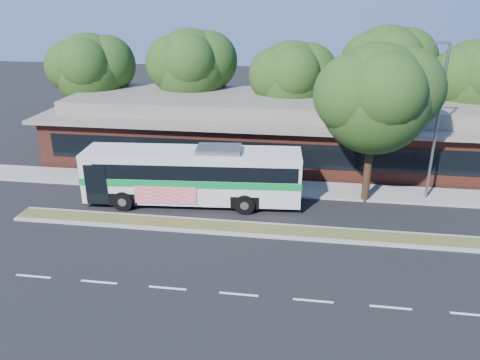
{
  "coord_description": "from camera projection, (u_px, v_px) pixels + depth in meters",
  "views": [
    {
      "loc": [
        2.36,
        -20.78,
        11.35
      ],
      "look_at": [
        -1.05,
        2.52,
        2.0
      ],
      "focal_mm": 35.0,
      "sensor_mm": 36.0,
      "label": 1
    }
  ],
  "objects": [
    {
      "name": "median_strip",
      "position": [
        255.0,
        229.0,
        24.14
      ],
      "size": [
        26.0,
        1.1,
        0.15
      ],
      "primitive_type": "cube",
      "color": "#3D4A1F",
      "rests_on": "ground"
    },
    {
      "name": "tree_bg_c",
      "position": [
        296.0,
        77.0,
        35.28
      ],
      "size": [
        6.24,
        5.6,
        8.26
      ],
      "color": "black",
      "rests_on": "ground"
    },
    {
      "name": "sidewalk",
      "position": [
        265.0,
        187.0,
        29.48
      ],
      "size": [
        44.0,
        2.6,
        0.12
      ],
      "primitive_type": "cube",
      "color": "gray",
      "rests_on": "ground"
    },
    {
      "name": "lamp_post",
      "position": [
        437.0,
        119.0,
        26.04
      ],
      "size": [
        0.93,
        0.18,
        9.07
      ],
      "color": "slate",
      "rests_on": "ground"
    },
    {
      "name": "transit_bus",
      "position": [
        194.0,
        172.0,
        26.69
      ],
      "size": [
        12.51,
        3.62,
        3.47
      ],
      "rotation": [
        0.0,
        0.0,
        0.08
      ],
      "color": "beige",
      "rests_on": "ground"
    },
    {
      "name": "tree_bg_a",
      "position": [
        95.0,
        68.0,
        37.34
      ],
      "size": [
        6.47,
        5.8,
        8.63
      ],
      "color": "black",
      "rests_on": "ground"
    },
    {
      "name": "tree_bg_d",
      "position": [
        392.0,
        66.0,
        34.97
      ],
      "size": [
        6.91,
        6.2,
        9.37
      ],
      "color": "black",
      "rests_on": "ground"
    },
    {
      "name": "tree_bg_b",
      "position": [
        196.0,
        65.0,
        37.08
      ],
      "size": [
        6.69,
        6.0,
        9.0
      ],
      "color": "black",
      "rests_on": "ground"
    },
    {
      "name": "sidewalk_tree",
      "position": [
        383.0,
        96.0,
        25.47
      ],
      "size": [
        6.75,
        6.05,
        9.08
      ],
      "color": "black",
      "rests_on": "ground"
    },
    {
      "name": "ground",
      "position": [
        253.0,
        236.0,
        23.62
      ],
      "size": [
        120.0,
        120.0,
        0.0
      ],
      "primitive_type": "plane",
      "color": "black",
      "rests_on": "ground"
    },
    {
      "name": "parking_lot",
      "position": [
        32.0,
        156.0,
        35.24
      ],
      "size": [
        14.0,
        12.0,
        0.01
      ],
      "primitive_type": "cube",
      "color": "black",
      "rests_on": "ground"
    },
    {
      "name": "plaza_building",
      "position": [
        274.0,
        128.0,
        34.78
      ],
      "size": [
        33.2,
        11.2,
        4.45
      ],
      "color": "maroon",
      "rests_on": "ground"
    },
    {
      "name": "tree_bg_e",
      "position": [
        479.0,
        79.0,
        33.48
      ],
      "size": [
        6.47,
        5.8,
        8.5
      ],
      "color": "black",
      "rests_on": "ground"
    },
    {
      "name": "sedan",
      "position": [
        71.0,
        151.0,
        34.25
      ],
      "size": [
        5.07,
        3.53,
        1.36
      ],
      "primitive_type": "imported",
      "rotation": [
        0.0,
        0.0,
        1.19
      ],
      "color": "#ACADB4",
      "rests_on": "ground"
    }
  ]
}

